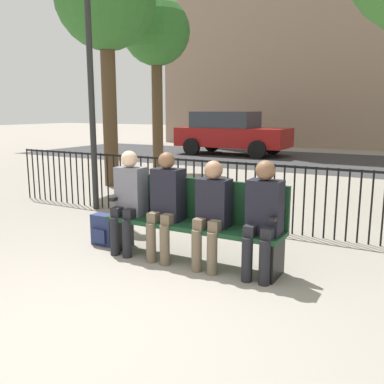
# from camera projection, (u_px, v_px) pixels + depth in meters

# --- Properties ---
(ground_plane) EXTENTS (80.00, 80.00, 0.00)m
(ground_plane) POSITION_uv_depth(u_px,v_px,m) (91.00, 326.00, 3.37)
(ground_plane) COLOR gray
(park_bench) EXTENTS (2.06, 0.45, 0.92)m
(park_bench) POSITION_uv_depth(u_px,v_px,m) (196.00, 217.00, 4.78)
(park_bench) COLOR #14381E
(park_bench) RESTS_ON ground
(seated_person_0) EXTENTS (0.34, 0.39, 1.22)m
(seated_person_0) POSITION_uv_depth(u_px,v_px,m) (129.00, 197.00, 5.02)
(seated_person_0) COLOR black
(seated_person_0) RESTS_ON ground
(seated_person_1) EXTENTS (0.34, 0.39, 1.22)m
(seated_person_1) POSITION_uv_depth(u_px,v_px,m) (166.00, 201.00, 4.78)
(seated_person_1) COLOR brown
(seated_person_1) RESTS_ON ground
(seated_person_2) EXTENTS (0.34, 0.39, 1.16)m
(seated_person_2) POSITION_uv_depth(u_px,v_px,m) (212.00, 209.00, 4.51)
(seated_person_2) COLOR brown
(seated_person_2) RESTS_ON ground
(seated_person_3) EXTENTS (0.34, 0.39, 1.20)m
(seated_person_3) POSITION_uv_depth(u_px,v_px,m) (263.00, 214.00, 4.24)
(seated_person_3) COLOR black
(seated_person_3) RESTS_ON ground
(backpack) EXTENTS (0.30, 0.21, 0.39)m
(backpack) POSITION_uv_depth(u_px,v_px,m) (104.00, 230.00, 5.38)
(backpack) COLOR navy
(backpack) RESTS_ON ground
(fence_railing) EXTENTS (9.01, 0.03, 0.95)m
(fence_railing) POSITION_uv_depth(u_px,v_px,m) (246.00, 190.00, 6.11)
(fence_railing) COLOR black
(fence_railing) RESTS_ON ground
(tree_0) EXTENTS (2.13, 2.13, 5.05)m
(tree_0) POSITION_uv_depth(u_px,v_px,m) (106.00, 2.00, 8.95)
(tree_0) COLOR #4C3823
(tree_0) RESTS_ON ground
(tree_3) EXTENTS (1.83, 1.83, 4.69)m
(tree_3) POSITION_uv_depth(u_px,v_px,m) (156.00, 35.00, 11.55)
(tree_3) COLOR #4C3823
(tree_3) RESTS_ON ground
(lamp_post) EXTENTS (0.28, 0.28, 3.77)m
(lamp_post) POSITION_uv_depth(u_px,v_px,m) (90.00, 59.00, 6.91)
(lamp_post) COLOR black
(lamp_post) RESTS_ON ground
(street_surface) EXTENTS (24.00, 6.00, 0.01)m
(street_surface) POSITION_uv_depth(u_px,v_px,m) (347.00, 163.00, 13.70)
(street_surface) COLOR #333335
(street_surface) RESTS_ON ground
(parked_car_0) EXTENTS (4.20, 1.94, 1.62)m
(parked_car_0) POSITION_uv_depth(u_px,v_px,m) (231.00, 132.00, 16.14)
(parked_car_0) COLOR maroon
(parked_car_0) RESTS_ON ground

